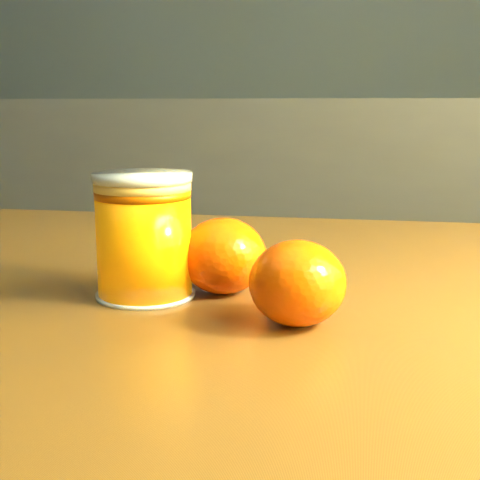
% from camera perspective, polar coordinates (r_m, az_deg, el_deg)
% --- Properties ---
extents(kitchen_counter, '(3.15, 0.60, 0.90)m').
position_cam_1_polar(kitchen_counter, '(2.16, -12.42, -0.39)').
color(kitchen_counter, '#4A4B4F').
rests_on(kitchen_counter, ground).
extents(table, '(1.07, 0.82, 0.74)m').
position_cam_1_polar(table, '(0.56, 2.12, -13.84)').
color(table, brown).
rests_on(table, ground).
extents(juice_glass, '(0.07, 0.07, 0.09)m').
position_cam_1_polar(juice_glass, '(0.51, -8.19, 0.31)').
color(juice_glass, orange).
rests_on(juice_glass, table).
extents(orange_front, '(0.08, 0.08, 0.06)m').
position_cam_1_polar(orange_front, '(0.44, 4.93, -3.68)').
color(orange_front, '#FA5405').
rests_on(orange_front, table).
extents(orange_back, '(0.07, 0.07, 0.06)m').
position_cam_1_polar(orange_back, '(0.52, -1.43, -1.36)').
color(orange_back, '#FA5405').
rests_on(orange_back, table).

